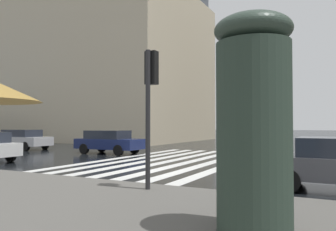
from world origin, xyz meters
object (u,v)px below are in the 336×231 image
Objects in this scene: billboard_column at (254,120)px; traffic_signal_post at (150,89)px; car_navy at (109,141)px; car_silver at (23,139)px.

traffic_signal_post is at bearing 53.87° from billboard_column.
traffic_signal_post is (2.28, 3.12, 0.83)m from billboard_column.
car_silver is (0.00, 7.54, 0.00)m from car_navy.
billboard_column is 16.12m from car_navy.
traffic_signal_post is 12.42m from car_navy.
car_silver is at bearing 90.00° from car_navy.
traffic_signal_post is 18.31m from car_silver.
car_navy is (9.12, 8.22, -1.90)m from traffic_signal_post.
car_silver is at bearing 58.87° from billboard_column.
billboard_column reaches higher than car_silver.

